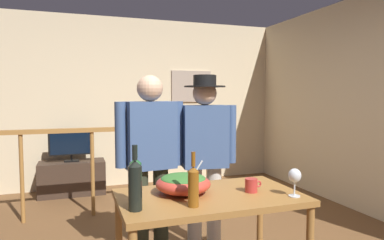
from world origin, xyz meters
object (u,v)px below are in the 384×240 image
at_px(serving_table, 210,207).
at_px(wine_bottle_amber, 193,185).
at_px(salad_bowl, 183,183).
at_px(wine_glass, 295,177).
at_px(tv_console, 72,178).
at_px(wine_bottle_green, 136,180).
at_px(framed_picture, 191,86).
at_px(wine_bottle_dark, 135,184).
at_px(flat_screen_tv, 71,144).
at_px(person_standing_right, 205,149).
at_px(mug_red, 251,185).
at_px(person_standing_left, 150,152).
at_px(stair_railing, 137,155).

xyz_separation_m(serving_table, wine_bottle_amber, (-0.19, -0.20, 0.21)).
relative_size(salad_bowl, wine_glass, 2.00).
bearing_deg(salad_bowl, tv_console, 104.03).
distance_m(serving_table, wine_glass, 0.59).
relative_size(serving_table, wine_glass, 6.55).
distance_m(tv_console, wine_glass, 3.59).
height_order(wine_bottle_green, wine_bottle_amber, wine_bottle_green).
xyz_separation_m(framed_picture, wine_bottle_dark, (-1.52, -3.46, -0.65)).
xyz_separation_m(flat_screen_tv, salad_bowl, (0.73, -2.91, 0.09)).
height_order(framed_picture, person_standing_right, framed_picture).
distance_m(tv_console, serving_table, 3.18).
xyz_separation_m(mug_red, person_standing_left, (-0.54, 0.77, 0.14)).
distance_m(framed_picture, person_standing_left, 2.93).
bearing_deg(flat_screen_tv, wine_bottle_amber, -77.47).
bearing_deg(stair_railing, tv_console, 127.53).
distance_m(salad_bowl, person_standing_left, 0.67).
distance_m(tv_console, person_standing_right, 2.65).
relative_size(framed_picture, salad_bowl, 1.83).
relative_size(framed_picture, person_standing_left, 0.43).
height_order(wine_bottle_amber, mug_red, wine_bottle_amber).
distance_m(flat_screen_tv, serving_table, 3.12).
relative_size(flat_screen_tv, person_standing_right, 0.38).
bearing_deg(person_standing_left, serving_table, 101.63).
bearing_deg(wine_bottle_dark, mug_red, 8.11).
bearing_deg(wine_bottle_amber, salad_bowl, 84.81).
relative_size(flat_screen_tv, wine_bottle_amber, 1.83).
bearing_deg(salad_bowl, person_standing_right, 58.27).
xyz_separation_m(wine_bottle_amber, person_standing_right, (0.43, 0.94, 0.06)).
distance_m(stair_railing, salad_bowl, 1.96).
relative_size(serving_table, wine_bottle_green, 3.35).
bearing_deg(person_standing_right, mug_red, 100.20).
bearing_deg(mug_red, person_standing_right, 93.46).
distance_m(stair_railing, wine_bottle_amber, 2.24).
bearing_deg(stair_railing, framed_picture, 48.34).
relative_size(stair_railing, flat_screen_tv, 5.11).
xyz_separation_m(salad_bowl, wine_glass, (0.67, -0.30, 0.06)).
height_order(framed_picture, mug_red, framed_picture).
xyz_separation_m(tv_console, person_standing_right, (1.14, -2.28, 0.70)).
bearing_deg(wine_bottle_green, salad_bowl, 19.82).
xyz_separation_m(framed_picture, tv_console, (-1.89, -0.29, -1.32)).
distance_m(framed_picture, wine_bottle_green, 3.73).
distance_m(salad_bowl, wine_glass, 0.74).
xyz_separation_m(stair_railing, wine_bottle_green, (-0.36, -2.08, 0.21)).
bearing_deg(mug_red, stair_railing, 101.71).
height_order(salad_bowl, person_standing_left, person_standing_left).
bearing_deg(stair_railing, mug_red, -78.29).
xyz_separation_m(wine_glass, wine_bottle_dark, (-1.03, 0.07, 0.02)).
height_order(wine_bottle_green, wine_bottle_dark, wine_bottle_dark).
bearing_deg(wine_glass, wine_bottle_amber, 178.38).
bearing_deg(serving_table, wine_bottle_amber, -132.99).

